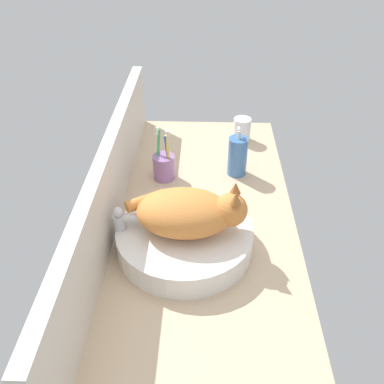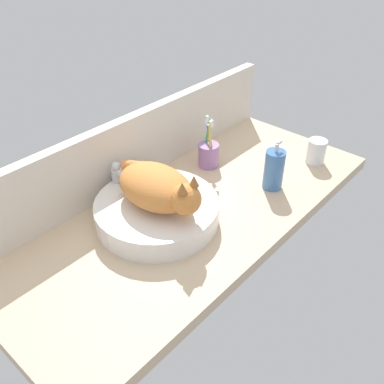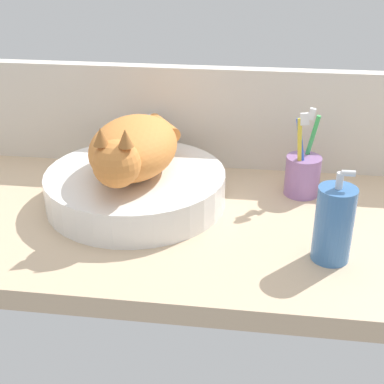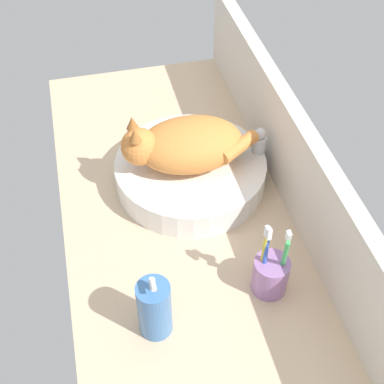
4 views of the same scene
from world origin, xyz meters
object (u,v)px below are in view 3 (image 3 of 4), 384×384
at_px(cat, 132,148).
at_px(soap_dispenser, 334,224).
at_px(faucet, 150,142).
at_px(toothbrush_cup, 303,173).
at_px(sink_basin, 136,187).

distance_m(cat, soap_dispenser, 0.41).
bearing_deg(faucet, soap_dispenser, -40.10).
xyz_separation_m(faucet, soap_dispenser, (0.38, -0.32, -0.00)).
bearing_deg(cat, faucet, 90.54).
bearing_deg(cat, toothbrush_cup, 16.25).
distance_m(faucet, soap_dispenser, 0.50).
bearing_deg(cat, soap_dispenser, -21.14).
bearing_deg(sink_basin, cat, -88.07).
bearing_deg(sink_basin, toothbrush_cup, 14.10).
bearing_deg(toothbrush_cup, soap_dispenser, -81.33).
height_order(sink_basin, faucet, faucet).
height_order(cat, soap_dispenser, cat).
xyz_separation_m(sink_basin, faucet, (-0.00, 0.16, 0.04)).
distance_m(cat, faucet, 0.18).
height_order(cat, faucet, cat).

